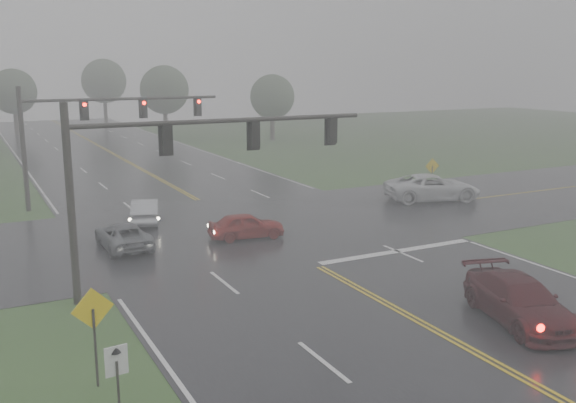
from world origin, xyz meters
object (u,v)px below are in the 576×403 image
sedan_maroon (518,322)px  sedan_silver (146,223)px  signal_gantry_far (87,122)px  car_grey (124,248)px  sedan_red (246,238)px  pickup_white (432,200)px  signal_gantry_near (169,159)px

sedan_maroon → sedan_silver: bearing=126.5°
sedan_silver → signal_gantry_far: signal_gantry_far is taller
car_grey → signal_gantry_far: bearing=-94.0°
sedan_silver → signal_gantry_far: bearing=-57.3°
sedan_maroon → sedan_red: bearing=121.0°
sedan_red → signal_gantry_far: (-5.49, 11.90, 5.24)m
pickup_white → signal_gantry_near: (-20.15, -8.60, 5.19)m
car_grey → pickup_white: bearing=-175.6°
car_grey → signal_gantry_far: signal_gantry_far is taller
sedan_red → signal_gantry_near: bearing=143.0°
signal_gantry_near → signal_gantry_far: signal_gantry_far is taller
sedan_red → signal_gantry_far: 14.12m
sedan_silver → sedan_maroon: bearing=127.9°
sedan_maroon → car_grey: sedan_maroon is taller
signal_gantry_near → sedan_red: bearing=45.0°
pickup_white → sedan_silver: bearing=97.9°
sedan_silver → signal_gantry_near: 12.47m
sedan_maroon → car_grey: 18.35m
sedan_silver → pickup_white: pickup_white is taller
sedan_red → car_grey: size_ratio=0.87×
sedan_red → car_grey: bearing=88.2°
sedan_maroon → signal_gantry_near: (-9.54, 8.79, 5.19)m
pickup_white → signal_gantry_near: signal_gantry_near is taller
signal_gantry_near → signal_gantry_far: 17.45m
car_grey → sedan_red: bearing=169.0°
pickup_white → car_grey: bearing=111.5°
pickup_white → signal_gantry_near: bearing=129.1°
sedan_red → signal_gantry_near: size_ratio=0.31×
signal_gantry_far → pickup_white: bearing=-23.8°
sedan_maroon → sedan_silver: sedan_maroon is taller
car_grey → signal_gantry_far: (0.53, 10.86, 5.24)m
sedan_maroon → sedan_red: 14.88m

